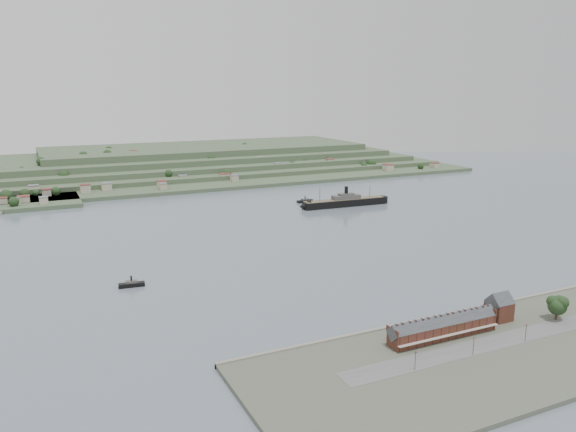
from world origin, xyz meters
name	(u,v)px	position (x,y,z in m)	size (l,w,h in m)	color
ground	(297,246)	(0.00, 0.00, 0.00)	(1400.00, 1400.00, 0.00)	slate
near_shore	(490,352)	(0.00, -186.75, 1.01)	(220.00, 80.00, 2.60)	#4C5142
terrace_row	(443,327)	(-10.00, -168.02, 6.84)	(55.60, 9.80, 11.07)	#482819
gabled_building	(499,307)	(27.50, -164.00, 8.19)	(10.40, 10.18, 14.09)	#482819
far_peninsula	(187,163)	(27.91, 393.10, 11.88)	(760.00, 309.00, 30.00)	#405538
steamship	(342,202)	(99.69, 104.07, 4.22)	(95.20, 15.51, 22.83)	black
tugboat	(132,284)	(-123.11, -36.46, 1.60)	(14.94, 5.60, 6.56)	black
ferry_east	(305,201)	(76.61, 137.07, 1.54)	(17.35, 6.21, 6.37)	black
fig_tree	(559,305)	(52.91, -176.32, 9.58)	(11.13, 9.64, 12.42)	#422A1E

